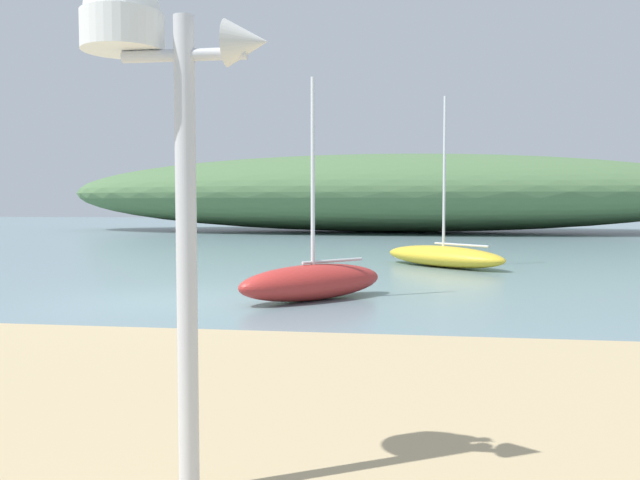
# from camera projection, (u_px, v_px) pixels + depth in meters

# --- Properties ---
(ground_plane) EXTENTS (120.00, 120.00, 0.00)m
(ground_plane) POSITION_uv_depth(u_px,v_px,m) (171.00, 302.00, 12.61)
(ground_plane) COLOR gray
(distant_hill) EXTENTS (41.26, 12.48, 4.79)m
(distant_hill) POSITION_uv_depth(u_px,v_px,m) (392.00, 193.00, 40.94)
(distant_hill) COLOR #517547
(distant_hill) RESTS_ON ground
(mast_structure) EXTENTS (1.09, 0.47, 3.02)m
(mast_structure) POSITION_uv_depth(u_px,v_px,m) (148.00, 73.00, 3.77)
(mast_structure) COLOR silver
(mast_structure) RESTS_ON beach_sand
(sailboat_inner_mooring) EXTENTS (3.00, 3.04, 4.28)m
(sailboat_inner_mooring) POSITION_uv_depth(u_px,v_px,m) (313.00, 281.00, 12.80)
(sailboat_inner_mooring) COLOR #B72D28
(sailboat_inner_mooring) RESTS_ON ground
(sailboat_near_shore) EXTENTS (3.93, 3.77, 4.92)m
(sailboat_near_shore) POSITION_uv_depth(u_px,v_px,m) (443.00, 256.00, 19.19)
(sailboat_near_shore) COLOR gold
(sailboat_near_shore) RESTS_ON ground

